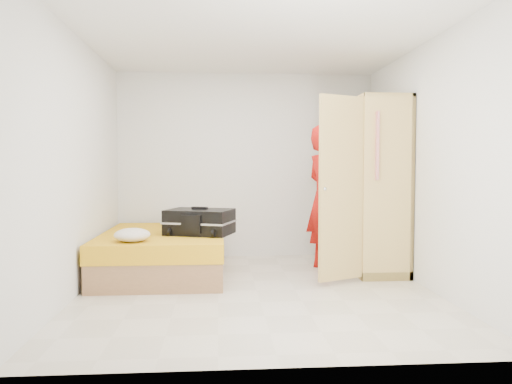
{
  "coord_description": "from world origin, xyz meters",
  "views": [
    {
      "loc": [
        -0.39,
        -5.1,
        1.29
      ],
      "look_at": [
        0.03,
        0.48,
        1.0
      ],
      "focal_mm": 35.0,
      "sensor_mm": 36.0,
      "label": 1
    }
  ],
  "objects": [
    {
      "name": "room",
      "position": [
        0.0,
        0.0,
        1.3
      ],
      "size": [
        4.0,
        4.02,
        2.6
      ],
      "color": "beige",
      "rests_on": "ground"
    },
    {
      "name": "bed",
      "position": [
        -1.05,
        0.9,
        0.25
      ],
      "size": [
        1.42,
        2.02,
        0.5
      ],
      "color": "#9B6F46",
      "rests_on": "ground"
    },
    {
      "name": "wardrobe",
      "position": [
        1.45,
        0.84,
        1.0
      ],
      "size": [
        1.12,
        1.43,
        2.1
      ],
      "color": "#D9BC6A",
      "rests_on": "ground"
    },
    {
      "name": "person",
      "position": [
        0.93,
        1.0,
        0.9
      ],
      "size": [
        0.6,
        0.75,
        1.79
      ],
      "primitive_type": "imported",
      "rotation": [
        0.0,
        0.0,
        1.87
      ],
      "color": "red",
      "rests_on": "ground"
    },
    {
      "name": "suitcase",
      "position": [
        -0.61,
        0.7,
        0.64
      ],
      "size": [
        0.88,
        0.75,
        0.32
      ],
      "rotation": [
        0.0,
        0.0,
        -0.33
      ],
      "color": "black",
      "rests_on": "bed"
    },
    {
      "name": "round_cushion",
      "position": [
        -1.3,
        0.17,
        0.57
      ],
      "size": [
        0.37,
        0.37,
        0.14
      ],
      "primitive_type": "ellipsoid",
      "color": "silver",
      "rests_on": "bed"
    },
    {
      "name": "pillow",
      "position": [
        -0.85,
        1.75,
        0.55
      ],
      "size": [
        0.53,
        0.32,
        0.09
      ],
      "primitive_type": "cube",
      "rotation": [
        0.0,
        0.0,
        0.12
      ],
      "color": "silver",
      "rests_on": "bed"
    }
  ]
}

